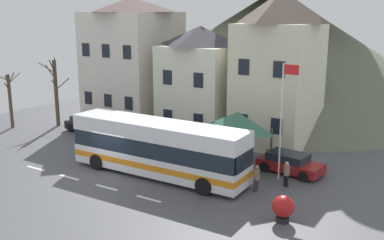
{
  "coord_description": "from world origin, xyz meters",
  "views": [
    {
      "loc": [
        18.3,
        -19.12,
        9.75
      ],
      "look_at": [
        3.38,
        4.69,
        2.91
      ],
      "focal_mm": 42.19,
      "sensor_mm": 36.0,
      "label": 1
    }
  ],
  "objects_px": {
    "hilltop_castle": "(275,40)",
    "pedestrian_02": "(256,177)",
    "townhouse_01": "(200,81)",
    "parked_car_02": "(145,134)",
    "bare_tree_00": "(10,99)",
    "flagpole": "(283,113)",
    "townhouse_00": "(133,60)",
    "parked_car_01": "(88,124)",
    "public_bench": "(278,158)",
    "harbour_buoy": "(283,207)",
    "parked_car_00": "(290,163)",
    "pedestrian_00": "(286,173)",
    "bare_tree_01": "(56,92)",
    "pedestrian_01": "(237,166)",
    "transit_bus": "(158,149)",
    "bus_shelter": "(237,122)",
    "townhouse_02": "(279,69)"
  },
  "relations": [
    {
      "from": "transit_bus",
      "to": "public_bench",
      "type": "distance_m",
      "value": 7.95
    },
    {
      "from": "townhouse_01",
      "to": "bare_tree_00",
      "type": "height_order",
      "value": "townhouse_01"
    },
    {
      "from": "hilltop_castle",
      "to": "parked_car_00",
      "type": "relative_size",
      "value": 9.44
    },
    {
      "from": "pedestrian_01",
      "to": "bare_tree_00",
      "type": "height_order",
      "value": "bare_tree_00"
    },
    {
      "from": "bus_shelter",
      "to": "transit_bus",
      "type": "bearing_deg",
      "value": -131.12
    },
    {
      "from": "townhouse_02",
      "to": "pedestrian_00",
      "type": "xyz_separation_m",
      "value": [
        3.89,
        -8.19,
        -4.72
      ]
    },
    {
      "from": "townhouse_01",
      "to": "flagpole",
      "type": "xyz_separation_m",
      "value": [
        9.48,
        -6.57,
        -0.29
      ]
    },
    {
      "from": "parked_car_01",
      "to": "public_bench",
      "type": "distance_m",
      "value": 16.32
    },
    {
      "from": "parked_car_02",
      "to": "pedestrian_02",
      "type": "height_order",
      "value": "pedestrian_02"
    },
    {
      "from": "pedestrian_01",
      "to": "pedestrian_00",
      "type": "bearing_deg",
      "value": 15.05
    },
    {
      "from": "public_bench",
      "to": "harbour_buoy",
      "type": "height_order",
      "value": "harbour_buoy"
    },
    {
      "from": "townhouse_00",
      "to": "townhouse_02",
      "type": "xyz_separation_m",
      "value": [
        13.93,
        -0.19,
        0.11
      ]
    },
    {
      "from": "public_bench",
      "to": "parked_car_00",
      "type": "bearing_deg",
      "value": -40.47
    },
    {
      "from": "hilltop_castle",
      "to": "parked_car_01",
      "type": "distance_m",
      "value": 23.26
    },
    {
      "from": "hilltop_castle",
      "to": "bare_tree_01",
      "type": "bearing_deg",
      "value": -118.27
    },
    {
      "from": "townhouse_02",
      "to": "pedestrian_01",
      "type": "relative_size",
      "value": 6.98
    },
    {
      "from": "parked_car_00",
      "to": "public_bench",
      "type": "relative_size",
      "value": 2.5
    },
    {
      "from": "parked_car_02",
      "to": "townhouse_02",
      "type": "bearing_deg",
      "value": 33.42
    },
    {
      "from": "parked_car_01",
      "to": "flagpole",
      "type": "height_order",
      "value": "flagpole"
    },
    {
      "from": "parked_car_00",
      "to": "parked_car_01",
      "type": "bearing_deg",
      "value": -173.29
    },
    {
      "from": "bus_shelter",
      "to": "bare_tree_01",
      "type": "xyz_separation_m",
      "value": [
        -17.98,
        1.38,
        0.01
      ]
    },
    {
      "from": "townhouse_00",
      "to": "public_bench",
      "type": "height_order",
      "value": "townhouse_00"
    },
    {
      "from": "parked_car_00",
      "to": "bare_tree_01",
      "type": "height_order",
      "value": "bare_tree_01"
    },
    {
      "from": "hilltop_castle",
      "to": "pedestrian_02",
      "type": "bearing_deg",
      "value": -69.76
    },
    {
      "from": "parked_car_02",
      "to": "pedestrian_00",
      "type": "height_order",
      "value": "pedestrian_00"
    },
    {
      "from": "townhouse_00",
      "to": "parked_car_02",
      "type": "xyz_separation_m",
      "value": [
        5.67,
        -5.74,
        -4.78
      ]
    },
    {
      "from": "hilltop_castle",
      "to": "harbour_buoy",
      "type": "height_order",
      "value": "hilltop_castle"
    },
    {
      "from": "pedestrian_00",
      "to": "bare_tree_01",
      "type": "relative_size",
      "value": 0.25
    },
    {
      "from": "pedestrian_01",
      "to": "flagpole",
      "type": "height_order",
      "value": "flagpole"
    },
    {
      "from": "bare_tree_00",
      "to": "hilltop_castle",
      "type": "bearing_deg",
      "value": 59.03
    },
    {
      "from": "hilltop_castle",
      "to": "transit_bus",
      "type": "height_order",
      "value": "hilltop_castle"
    },
    {
      "from": "hilltop_castle",
      "to": "pedestrian_00",
      "type": "xyz_separation_m",
      "value": [
        10.53,
        -23.88,
        -5.76
      ]
    },
    {
      "from": "townhouse_00",
      "to": "harbour_buoy",
      "type": "bearing_deg",
      "value": -33.3
    },
    {
      "from": "bare_tree_00",
      "to": "bus_shelter",
      "type": "bearing_deg",
      "value": 3.16
    },
    {
      "from": "flagpole",
      "to": "bare_tree_00",
      "type": "height_order",
      "value": "flagpole"
    },
    {
      "from": "townhouse_00",
      "to": "hilltop_castle",
      "type": "height_order",
      "value": "hilltop_castle"
    },
    {
      "from": "harbour_buoy",
      "to": "bare_tree_01",
      "type": "relative_size",
      "value": 0.22
    },
    {
      "from": "townhouse_01",
      "to": "transit_bus",
      "type": "distance_m",
      "value": 10.66
    },
    {
      "from": "parked_car_00",
      "to": "pedestrian_00",
      "type": "height_order",
      "value": "pedestrian_00"
    },
    {
      "from": "flagpole",
      "to": "harbour_buoy",
      "type": "distance_m",
      "value": 6.52
    },
    {
      "from": "townhouse_00",
      "to": "townhouse_01",
      "type": "bearing_deg",
      "value": -6.69
    },
    {
      "from": "parked_car_02",
      "to": "bare_tree_00",
      "type": "height_order",
      "value": "bare_tree_00"
    },
    {
      "from": "townhouse_00",
      "to": "flagpole",
      "type": "relative_size",
      "value": 1.58
    },
    {
      "from": "townhouse_01",
      "to": "townhouse_02",
      "type": "xyz_separation_m",
      "value": [
        6.32,
        0.7,
        1.27
      ]
    },
    {
      "from": "townhouse_01",
      "to": "transit_bus",
      "type": "bearing_deg",
      "value": -73.22
    },
    {
      "from": "flagpole",
      "to": "townhouse_00",
      "type": "bearing_deg",
      "value": 156.41
    },
    {
      "from": "townhouse_01",
      "to": "parked_car_02",
      "type": "relative_size",
      "value": 1.92
    },
    {
      "from": "bus_shelter",
      "to": "parked_car_00",
      "type": "relative_size",
      "value": 0.88
    },
    {
      "from": "pedestrian_00",
      "to": "bare_tree_00",
      "type": "relative_size",
      "value": 0.31
    },
    {
      "from": "hilltop_castle",
      "to": "transit_bus",
      "type": "xyz_separation_m",
      "value": [
        3.3,
        -26.28,
        -4.92
      ]
    }
  ]
}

